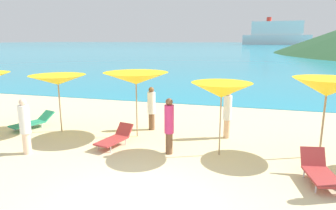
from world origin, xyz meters
The scene contains 14 objects.
ground_plane centered at (0.00, 10.00, -0.15)m, with size 50.00×100.00×0.30m, color beige.
ocean_water centered at (0.00, 230.08, 0.01)m, with size 650.00×440.00×0.02m, color teal.
umbrella_1 centered at (-4.66, 4.08, 1.96)m, with size 2.23×2.23×2.14m.
umbrella_2 centered at (-1.68, 4.30, 2.09)m, with size 2.38×2.38×2.30m.
umbrella_3 centered at (1.34, 3.31, 1.97)m, with size 1.94×1.94×2.20m.
umbrella_4 centered at (4.22, 3.97, 2.08)m, with size 2.02×2.02×2.34m.
lounge_chair_0 centered at (-6.00, 4.16, 0.26)m, with size 1.11×1.76×0.55m.
lounge_chair_2 centered at (3.87, 2.17, 0.30)m, with size 0.84×1.46×0.71m.
lounge_chair_5 centered at (-2.01, 3.18, 0.28)m, with size 0.86×1.52×0.62m.
beachgoer_0 centered at (-4.29, 1.83, 0.91)m, with size 0.32×0.32×1.71m.
beachgoer_1 centered at (-0.14, 2.99, 0.93)m, with size 0.28×0.28×1.72m.
beachgoer_2 centered at (1.42, 5.00, 0.93)m, with size 0.29×0.29×1.72m.
beachgoer_3 centered at (-1.45, 5.23, 0.88)m, with size 0.30×0.30×1.66m.
cruise_ship centered at (17.93, 230.02, 7.35)m, with size 47.61×13.43×19.52m.
Camera 1 is at (2.15, -5.26, 3.39)m, focal length 31.88 mm.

